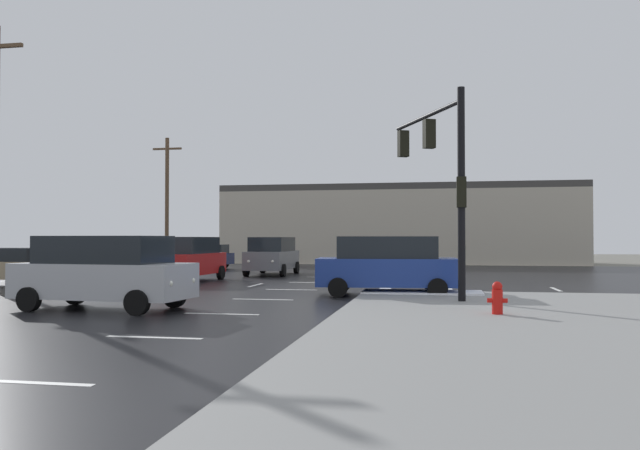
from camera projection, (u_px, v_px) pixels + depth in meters
ground_plane at (302, 286)px, 26.35m from camera, size 120.00×120.00×0.00m
road_asphalt at (302, 286)px, 26.35m from camera, size 44.00×44.00×0.02m
snow_strip_curbside at (422, 292)px, 21.51m from camera, size 4.00×1.60×0.06m
lane_markings at (325, 289)px, 24.77m from camera, size 36.15×36.15×0.01m
traffic_signal_mast at (441, 164)px, 20.10m from camera, size 2.32×4.77×6.31m
fire_hydrant at (497, 298)px, 15.49m from camera, size 0.48×0.26×0.79m
strip_building_background at (400, 225)px, 51.87m from camera, size 27.92×8.00×6.20m
sedan_white at (375, 261)px, 32.61m from camera, size 2.11×4.58×1.58m
sedan_navy at (199, 256)px, 40.98m from camera, size 4.57×2.09×1.58m
suv_blue at (387, 264)px, 21.98m from camera, size 4.96×2.49×2.03m
suv_silver at (104, 271)px, 17.56m from camera, size 4.96×2.51×2.03m
sedan_tan at (5, 266)px, 26.14m from camera, size 4.58×2.12×1.58m
suv_red at (188, 258)px, 29.21m from camera, size 2.25×4.87×2.03m
suv_grey at (272, 255)px, 34.42m from camera, size 2.19×4.85×2.03m
utility_pole_distant at (167, 199)px, 46.61m from camera, size 2.20×0.28×9.35m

